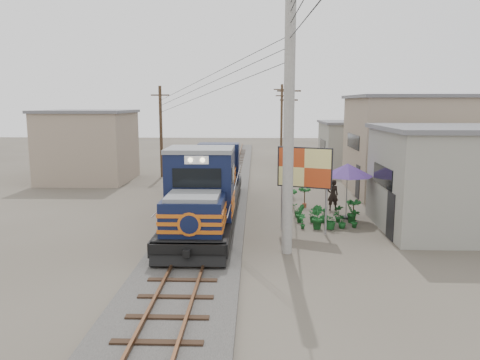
{
  "coord_description": "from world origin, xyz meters",
  "views": [
    {
      "loc": [
        2.28,
        -17.86,
        5.69
      ],
      "look_at": [
        1.57,
        3.34,
        2.2
      ],
      "focal_mm": 35.0,
      "sensor_mm": 36.0,
      "label": 1
    }
  ],
  "objects_px": {
    "vendor": "(333,195)",
    "billboard": "(304,170)",
    "market_umbrella": "(347,170)",
    "locomotive": "(209,186)"
  },
  "relations": [
    {
      "from": "locomotive",
      "to": "market_umbrella",
      "type": "bearing_deg",
      "value": 2.87
    },
    {
      "from": "locomotive",
      "to": "billboard",
      "type": "bearing_deg",
      "value": -26.54
    },
    {
      "from": "vendor",
      "to": "billboard",
      "type": "bearing_deg",
      "value": 57.51
    },
    {
      "from": "vendor",
      "to": "locomotive",
      "type": "bearing_deg",
      "value": 10.51
    },
    {
      "from": "billboard",
      "to": "vendor",
      "type": "xyz_separation_m",
      "value": [
        2.0,
        4.33,
        -1.97
      ]
    },
    {
      "from": "locomotive",
      "to": "billboard",
      "type": "xyz_separation_m",
      "value": [
        4.43,
        -2.22,
        1.16
      ]
    },
    {
      "from": "billboard",
      "to": "vendor",
      "type": "bearing_deg",
      "value": 87.15
    },
    {
      "from": "locomotive",
      "to": "vendor",
      "type": "relative_size",
      "value": 8.99
    },
    {
      "from": "vendor",
      "to": "market_umbrella",
      "type": "bearing_deg",
      "value": 94.35
    },
    {
      "from": "market_umbrella",
      "to": "vendor",
      "type": "bearing_deg",
      "value": 102.07
    }
  ]
}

